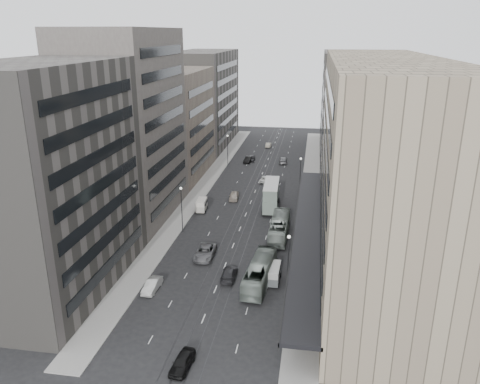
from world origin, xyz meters
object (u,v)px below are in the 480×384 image
Objects in this scene: vw_microbus at (273,273)px; pedestrian at (289,298)px; bus_near at (260,272)px; double_decker at (271,195)px; sedan_0 at (182,362)px; sedan_1 at (152,285)px; bus_far at (279,227)px; panel_van at (202,205)px; sedan_2 at (205,252)px.

vw_microbus is 2.15× the size of pedestrian.
bus_near is 29.22m from double_decker.
double_decker is at bearing -82.57° from bus_near.
pedestrian is at bearing -64.50° from vw_microbus.
vw_microbus reaches higher than sedan_0.
sedan_1 is (-14.19, -4.25, -0.93)m from bus_near.
sedan_0 is 17.02m from pedestrian.
pedestrian is (3.03, -21.33, -0.51)m from bus_far.
bus_far is at bearing 92.29° from vw_microbus.
panel_van is 1.90× the size of pedestrian.
double_decker reaches higher than pedestrian.
vw_microbus reaches higher than sedan_2.
double_decker is 4.80× the size of pedestrian.
pedestrian is (13.79, -11.64, 0.33)m from sedan_2.
pedestrian is at bearing 135.78° from bus_near.
double_decker is at bearing 10.58° from panel_van.
vw_microbus is 12.59m from sedan_2.
double_decker reaches higher than sedan_0.
sedan_0 reaches higher than sedan_1.
sedan_1 is at bearing 125.90° from sedan_0.
panel_van is (-16.34, 25.05, -0.00)m from vw_microbus.
vw_microbus is at bearing 19.16° from sedan_1.
bus_far is at bearing -85.80° from pedestrian.
bus_near reaches higher than pedestrian.
pedestrian is (18.61, -0.86, 0.44)m from sedan_1.
panel_van is at bearing -167.78° from double_decker.
sedan_1 is at bearing -161.94° from vw_microbus.
bus_far reaches higher than sedan_0.
bus_near is at bearing -36.17° from sedan_2.
sedan_2 is (5.21, -19.20, -0.48)m from panel_van.
double_decker is 28.69m from vw_microbus.
vw_microbus is at bearing -154.08° from bus_near.
double_decker is 13.79m from panel_van.
bus_near is 3.05× the size of panel_van.
double_decker is at bearing 97.06° from vw_microbus.
double_decker reaches higher than bus_far.
pedestrian is at bearing -62.29° from panel_van.
double_decker is 2.23× the size of vw_microbus.
bus_near is at bearing -158.05° from vw_microbus.
sedan_2 is (-8.06, -22.63, -2.05)m from double_decker.
panel_van is 36.22m from pedestrian.
sedan_0 is (-7.64, -19.34, -0.58)m from vw_microbus.
bus_far is 3.08× the size of panel_van.
sedan_1 is 18.64m from pedestrian.
sedan_0 is at bearing -97.72° from double_decker.
vw_microbus is 20.80m from sedan_0.
bus_near is 14.84m from sedan_1.
pedestrian is at bearing -0.63° from sedan_1.
sedan_1 is (-12.89, -33.41, -2.16)m from double_decker.
double_decker is 2.26× the size of sedan_0.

